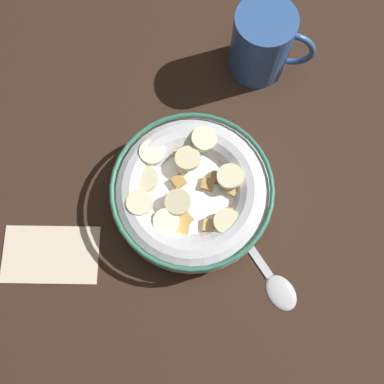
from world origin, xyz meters
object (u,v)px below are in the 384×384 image
Objects in this scene: coffee_mug at (262,44)px; folded_napkin at (51,254)px; spoon at (274,282)px; cereal_bowl at (192,193)px.

folded_napkin is at bearing -122.03° from coffee_mug.
spoon is 27.85cm from folded_napkin.
coffee_mug reaches higher than folded_napkin.
folded_napkin is (-15.49, -11.03, -2.49)cm from cereal_bowl.
coffee_mug is at bearing 104.63° from spoon.
coffee_mug is (4.58, 21.07, 2.31)cm from cereal_bowl.
spoon is (12.21, -8.16, -2.29)cm from cereal_bowl.
coffee_mug is 38.17cm from folded_napkin.
coffee_mug reaches higher than spoon.
cereal_bowl is at bearing 146.25° from spoon.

